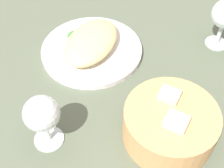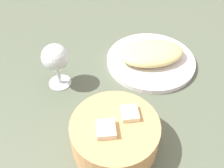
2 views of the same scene
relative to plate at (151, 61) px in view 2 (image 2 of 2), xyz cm
name	(u,v)px [view 2 (image 2 of 2)]	position (x,y,z in cm)	size (l,w,h in cm)	color
ground_plane	(140,94)	(8.78, 8.10, -1.70)	(140.00, 140.00, 2.00)	#545F4B
plate	(151,61)	(0.00, 0.00, 0.00)	(24.81, 24.81, 1.40)	white
omelette	(152,53)	(0.00, 0.00, 2.73)	(18.03, 11.22, 4.07)	#DCCB81
lettuce_garnish	(154,44)	(-4.21, -4.66, 1.29)	(4.47, 4.47, 1.18)	#418138
bread_basket	(115,135)	(22.16, 18.21, 3.12)	(17.75, 17.75, 8.67)	tan
wine_glass_near	(55,59)	(25.48, -4.86, 7.44)	(6.68, 6.68, 12.10)	silver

